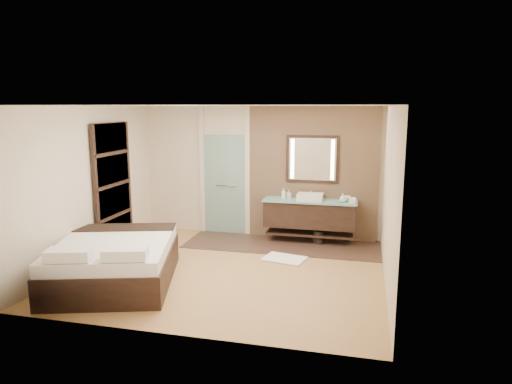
% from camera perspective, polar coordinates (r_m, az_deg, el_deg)
% --- Properties ---
extents(floor, '(5.00, 5.00, 0.00)m').
position_cam_1_polar(floor, '(7.72, -3.35, -9.73)').
color(floor, '#AC8448').
rests_on(floor, ground).
extents(tile_strip, '(3.80, 1.30, 0.01)m').
position_cam_1_polar(tile_strip, '(9.06, 3.26, -6.58)').
color(tile_strip, '#39291F').
rests_on(tile_strip, floor).
extents(stone_wall, '(2.60, 0.08, 2.70)m').
position_cam_1_polar(stone_wall, '(9.28, 7.06, 2.29)').
color(stone_wall, tan).
rests_on(stone_wall, floor).
extents(vanity, '(1.85, 0.55, 0.88)m').
position_cam_1_polar(vanity, '(9.14, 6.74, -2.75)').
color(vanity, black).
rests_on(vanity, stone_wall).
extents(mirror_unit, '(1.06, 0.04, 0.96)m').
position_cam_1_polar(mirror_unit, '(9.19, 7.06, 4.09)').
color(mirror_unit, black).
rests_on(mirror_unit, stone_wall).
extents(frosted_door, '(1.10, 0.12, 2.70)m').
position_cam_1_polar(frosted_door, '(9.69, -3.92, 1.46)').
color(frosted_door, '#BAECE2').
rests_on(frosted_door, floor).
extents(shoji_partition, '(0.06, 1.20, 2.40)m').
position_cam_1_polar(shoji_partition, '(8.91, -17.40, 0.62)').
color(shoji_partition, black).
rests_on(shoji_partition, floor).
extents(bed, '(2.24, 2.52, 0.82)m').
position_cam_1_polar(bed, '(7.40, -17.25, -8.32)').
color(bed, black).
rests_on(bed, floor).
extents(bath_mat, '(0.81, 0.64, 0.02)m').
position_cam_1_polar(bath_mat, '(8.23, 3.59, -8.30)').
color(bath_mat, white).
rests_on(bath_mat, floor).
extents(waste_bin, '(0.25, 0.25, 0.27)m').
position_cam_1_polar(waste_bin, '(9.17, 7.79, -5.60)').
color(waste_bin, black).
rests_on(waste_bin, floor).
extents(tissue_box, '(0.15, 0.15, 0.10)m').
position_cam_1_polar(tissue_box, '(8.94, 11.95, -1.01)').
color(tissue_box, white).
rests_on(tissue_box, vanity).
extents(soap_bottle_a, '(0.11, 0.12, 0.23)m').
position_cam_1_polar(soap_bottle_a, '(9.06, 3.46, -0.24)').
color(soap_bottle_a, silver).
rests_on(soap_bottle_a, vanity).
extents(soap_bottle_b, '(0.10, 0.10, 0.17)m').
position_cam_1_polar(soap_bottle_b, '(9.18, 4.10, -0.28)').
color(soap_bottle_b, '#B2B2B2').
rests_on(soap_bottle_b, vanity).
extents(soap_bottle_c, '(0.14, 0.14, 0.17)m').
position_cam_1_polar(soap_bottle_c, '(8.95, 10.78, -0.73)').
color(soap_bottle_c, silver).
rests_on(soap_bottle_c, vanity).
extents(cup, '(0.15, 0.15, 0.10)m').
position_cam_1_polar(cup, '(9.09, 11.34, -0.79)').
color(cup, white).
rests_on(cup, vanity).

